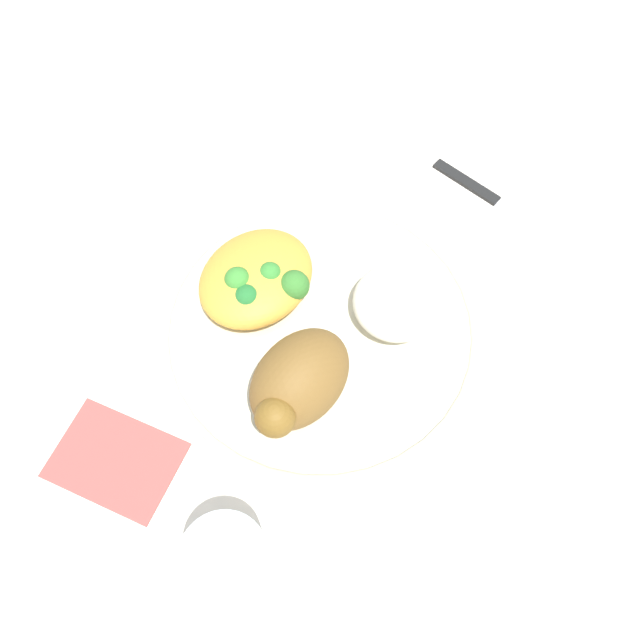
% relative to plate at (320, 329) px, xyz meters
% --- Properties ---
extents(ground_plane, '(2.00, 2.00, 0.00)m').
position_rel_plate_xyz_m(ground_plane, '(0.00, 0.00, -0.01)').
color(ground_plane, silver).
extents(plate, '(0.30, 0.30, 0.02)m').
position_rel_plate_xyz_m(plate, '(0.00, 0.00, 0.00)').
color(plate, beige).
rests_on(plate, ground_plane).
extents(roasted_chicken, '(0.11, 0.07, 0.07)m').
position_rel_plate_xyz_m(roasted_chicken, '(0.07, 0.03, 0.04)').
color(roasted_chicken, brown).
rests_on(roasted_chicken, plate).
extents(rice_pile, '(0.08, 0.08, 0.04)m').
position_rel_plate_xyz_m(rice_pile, '(-0.06, 0.05, 0.03)').
color(rice_pile, white).
rests_on(rice_pile, plate).
extents(mac_cheese_with_broccoli, '(0.12, 0.10, 0.04)m').
position_rel_plate_xyz_m(mac_cheese_with_broccoli, '(0.01, -0.07, 0.03)').
color(mac_cheese_with_broccoli, gold).
rests_on(mac_cheese_with_broccoli, plate).
extents(fork, '(0.02, 0.14, 0.01)m').
position_rel_plate_xyz_m(fork, '(-0.18, 0.02, -0.01)').
color(fork, silver).
rests_on(fork, ground_plane).
extents(knife, '(0.02, 0.19, 0.01)m').
position_rel_plate_xyz_m(knife, '(-0.24, 0.04, -0.00)').
color(knife, black).
rests_on(knife, ground_plane).
extents(water_glass, '(0.06, 0.06, 0.08)m').
position_rel_plate_xyz_m(water_glass, '(0.21, 0.09, 0.03)').
color(water_glass, silver).
rests_on(water_glass, ground_plane).
extents(napkin, '(0.10, 0.12, 0.00)m').
position_rel_plate_xyz_m(napkin, '(0.21, -0.06, -0.01)').
color(napkin, '#DB4C47').
rests_on(napkin, ground_plane).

